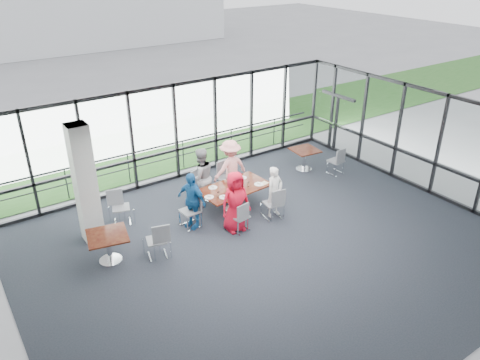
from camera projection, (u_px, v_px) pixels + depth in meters
floor at (269, 247)px, 12.10m from camera, size 12.00×10.00×0.02m
ceiling at (273, 130)px, 10.67m from camera, size 12.00×10.00×0.04m
wall_left at (6, 282)px, 8.34m from camera, size 0.10×10.00×3.20m
wall_front at (458, 310)px, 7.69m from camera, size 12.00×0.10×3.20m
curtain_wall_back at (176, 132)px, 15.07m from camera, size 12.00×0.10×3.20m
curtain_wall_right at (425, 141)px, 14.43m from camera, size 0.10×10.00×3.20m
exit_door at (336, 124)px, 17.44m from camera, size 0.12×1.60×2.10m
structural_column at (85, 184)px, 11.77m from camera, size 0.50×0.50×3.20m
apron at (123, 134)px, 19.48m from camera, size 80.00×70.00×0.02m
grass_strip at (142, 148)px, 17.99m from camera, size 80.00×5.00×0.01m
hangar_main at (60, 4)px, 36.39m from camera, size 24.00×10.00×6.00m
guard_rail at (170, 157)px, 16.00m from camera, size 12.00×0.06×0.06m
main_table at (234, 191)px, 13.53m from camera, size 2.13×1.28×0.75m
side_table_left at (108, 239)px, 11.28m from camera, size 1.13×1.13×0.75m
side_table_right at (305, 153)px, 16.04m from camera, size 0.94×0.94×0.75m
diner_near_left at (235, 202)px, 12.47m from camera, size 0.88×0.61×1.73m
diner_near_right at (275, 192)px, 13.22m from camera, size 0.59×0.46×1.50m
diner_far_left at (201, 177)px, 13.72m from camera, size 0.90×0.58×1.80m
diner_far_right at (230, 168)px, 14.32m from camera, size 1.17×0.63×1.78m
diner_end at (192, 200)px, 12.64m from camera, size 0.80×1.07×1.63m
chair_main_nl at (240, 217)px, 12.60m from camera, size 0.49×0.49×0.88m
chair_main_nr at (273, 203)px, 13.20m from camera, size 0.52×0.52×0.93m
chair_main_fl at (198, 188)px, 13.97m from camera, size 0.61×0.61×0.99m
chair_main_fr at (225, 178)px, 14.64m from camera, size 0.53×0.53×0.95m
chair_main_end at (190, 211)px, 12.77m from camera, size 0.50×0.50×0.98m
chair_spare_la at (156, 240)px, 11.52m from camera, size 0.57×0.57×0.95m
chair_spare_lb at (121, 208)px, 12.95m from camera, size 0.59×0.59×0.95m
chair_spare_r at (336, 161)px, 15.82m from camera, size 0.49×0.49×0.94m
plate_nl at (224, 197)px, 12.92m from camera, size 0.26×0.26×0.01m
plate_nr at (259, 184)px, 13.63m from camera, size 0.27×0.27×0.01m
plate_fl at (213, 188)px, 13.44m from camera, size 0.26×0.26×0.01m
plate_fr at (243, 178)px, 14.01m from camera, size 0.25×0.25×0.01m
plate_end at (209, 197)px, 12.92m from camera, size 0.26×0.26×0.01m
tumbler_a at (230, 190)px, 13.13m from camera, size 0.07×0.07×0.15m
tumbler_b at (248, 184)px, 13.49m from camera, size 0.07×0.07×0.13m
tumbler_c at (230, 182)px, 13.59m from camera, size 0.07×0.07×0.14m
tumbler_d at (218, 195)px, 12.91m from camera, size 0.08×0.08×0.15m
menu_a at (240, 194)px, 13.11m from camera, size 0.38×0.35×0.00m
menu_b at (264, 183)px, 13.70m from camera, size 0.31×0.24×0.00m
menu_c at (232, 181)px, 13.84m from camera, size 0.34×0.33×0.00m
condiment_caddy at (234, 186)px, 13.48m from camera, size 0.10×0.07×0.04m
ketchup_bottle at (233, 183)px, 13.53m from camera, size 0.06×0.06×0.18m
green_bottle at (235, 183)px, 13.47m from camera, size 0.05×0.05×0.20m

